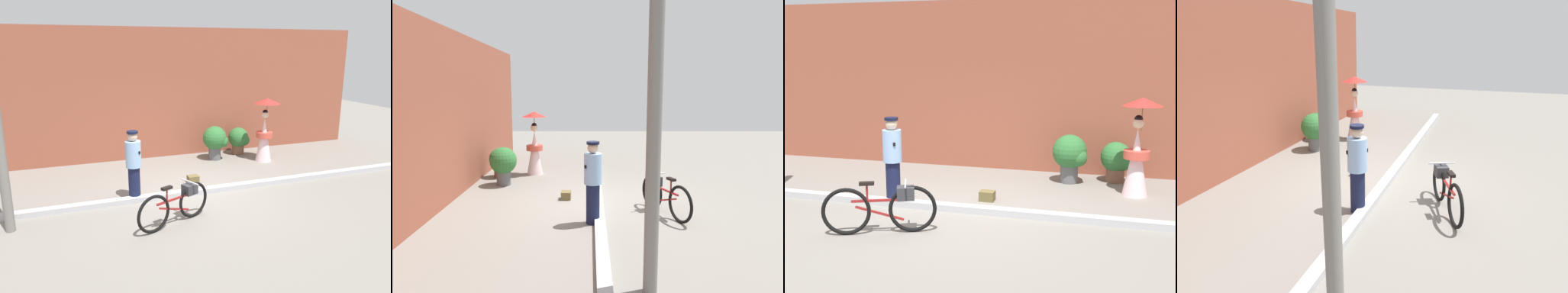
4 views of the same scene
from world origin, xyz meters
The scene contains 9 objects.
ground_plane centered at (0.00, 0.00, 0.00)m, with size 30.00×30.00×0.00m, color gray.
building_wall centered at (0.00, 3.56, 1.96)m, with size 14.00×0.40×3.93m, color brown.
sidewalk_curb centered at (0.00, 0.00, 0.06)m, with size 14.00×0.20×0.12m, color #B2B2B7.
bicycle_near_officer centered at (-0.77, -1.33, 0.42)m, with size 1.61×0.76×0.82m.
person_officer centered at (-1.31, 0.13, 0.84)m, with size 0.34×0.34×1.59m.
person_with_parasol centered at (2.97, 1.86, 0.93)m, with size 0.74×0.74×1.90m.
potted_plant_by_door centered at (1.65, 2.50, 0.61)m, with size 0.74×0.73×1.03m.
potted_plant_small centered at (2.60, 2.81, 0.49)m, with size 0.66×0.64×0.87m.
backpack_on_pavement centered at (0.30, 0.74, 0.10)m, with size 0.27×0.22×0.18m.
Camera 3 is at (2.63, -7.91, 2.73)m, focal length 45.77 mm.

